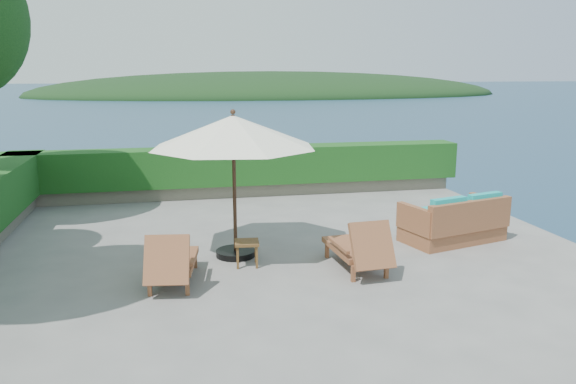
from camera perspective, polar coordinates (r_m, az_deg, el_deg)
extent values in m
plane|color=gray|center=(10.32, -0.72, -6.97)|extent=(12.00, 12.00, 0.00)
cube|color=#5F584B|center=(10.93, -0.70, -14.68)|extent=(12.00, 12.00, 3.00)
ellipsoid|color=black|center=(152.09, -1.67, 9.81)|extent=(126.00, 57.60, 12.60)
cube|color=gray|center=(15.61, -4.70, 0.30)|extent=(12.00, 0.60, 0.36)
cube|color=#123F12|center=(15.49, -4.74, 2.73)|extent=(12.40, 0.90, 1.00)
cylinder|color=black|center=(10.59, -5.33, -6.19)|extent=(0.90, 0.90, 0.12)
cylinder|color=#372014|center=(10.26, -5.47, 0.48)|extent=(0.08, 0.08, 2.63)
cone|color=white|center=(10.11, -5.58, 6.14)|extent=(3.71, 3.71, 0.58)
sphere|color=#372014|center=(10.08, -5.63, 8.11)|extent=(0.12, 0.12, 0.09)
cube|color=#985937|center=(8.98, -13.88, -9.44)|extent=(0.07, 0.07, 0.27)
cube|color=#985937|center=(8.90, -10.18, -9.48)|extent=(0.07, 0.07, 0.27)
cube|color=#985937|center=(10.12, -12.66, -6.88)|extent=(0.07, 0.07, 0.27)
cube|color=#985937|center=(10.04, -9.40, -6.89)|extent=(0.07, 0.07, 0.27)
cube|color=#985937|center=(9.54, -11.47, -6.90)|extent=(0.86, 1.42, 0.09)
cube|color=#985937|center=(8.73, -12.22, -6.77)|extent=(0.73, 0.53, 0.72)
cube|color=#985937|center=(9.35, -13.81, -6.41)|extent=(0.19, 0.87, 0.05)
cube|color=#985937|center=(9.26, -9.53, -6.42)|extent=(0.19, 0.87, 0.05)
cube|color=#985937|center=(9.34, 6.64, -8.26)|extent=(0.07, 0.07, 0.28)
cube|color=#985937|center=(9.57, 9.96, -7.85)|extent=(0.07, 0.07, 0.28)
cube|color=#985937|center=(10.46, 3.99, -5.94)|extent=(0.07, 0.07, 0.28)
cube|color=#985937|center=(10.67, 7.01, -5.64)|extent=(0.07, 0.07, 0.28)
cube|color=#985937|center=(10.04, 6.63, -5.70)|extent=(0.79, 1.42, 0.10)
cube|color=#985937|center=(9.25, 8.54, -5.39)|extent=(0.73, 0.50, 0.74)
cube|color=#985937|center=(9.67, 5.14, -5.37)|extent=(0.12, 0.90, 0.05)
cube|color=#985937|center=(9.94, 9.05, -4.99)|extent=(0.12, 0.90, 0.05)
cube|color=brown|center=(9.87, -5.13, -6.70)|extent=(0.05, 0.05, 0.40)
cube|color=brown|center=(9.88, -3.20, -6.65)|extent=(0.05, 0.05, 0.40)
cube|color=brown|center=(10.18, -5.16, -6.10)|extent=(0.05, 0.05, 0.40)
cube|color=brown|center=(10.19, -3.29, -6.05)|extent=(0.05, 0.05, 0.40)
cube|color=brown|center=(9.96, -4.21, -5.14)|extent=(0.46, 0.46, 0.05)
cube|color=#985937|center=(11.91, 16.32, -3.71)|extent=(2.21, 1.50, 0.45)
cube|color=#985937|center=(11.49, 18.03, -2.38)|extent=(1.99, 0.67, 0.62)
cube|color=#985937|center=(11.20, 12.79, -2.73)|extent=(0.39, 1.01, 0.51)
cube|color=#985937|center=(12.49, 19.66, -1.60)|extent=(0.39, 1.01, 0.51)
cube|color=#16A2A0|center=(11.56, 14.51, -2.42)|extent=(1.05, 1.01, 0.20)
cube|color=#16A2A0|center=(12.19, 17.86, -1.87)|extent=(1.05, 1.01, 0.20)
cube|color=#16A2A0|center=(11.20, 15.97, -1.60)|extent=(0.80, 0.35, 0.40)
cube|color=#16A2A0|center=(11.85, 19.34, -1.08)|extent=(0.80, 0.35, 0.40)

